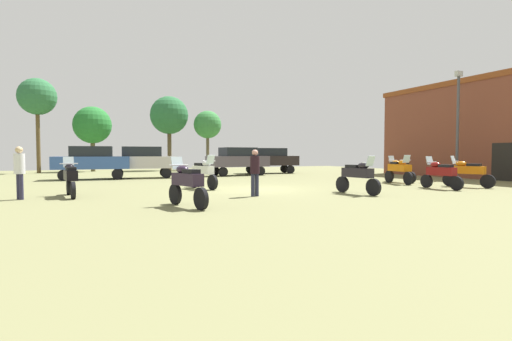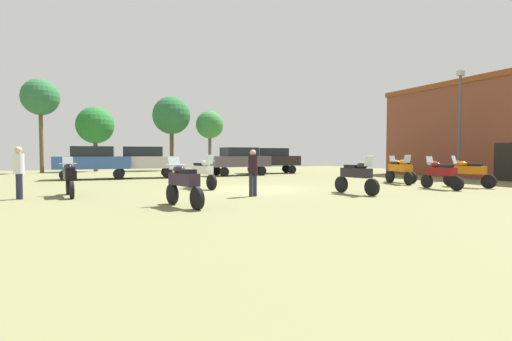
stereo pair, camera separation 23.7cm
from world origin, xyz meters
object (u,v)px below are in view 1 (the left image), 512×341
object	(u,v)px
person_2	(255,169)
tree_3	(169,116)
lamp_post	(458,119)
motorcycle_5	(358,175)
motorcycle_8	(399,170)
car_2	(270,159)
tree_2	(208,125)
motorcycle_7	(70,177)
motorcycle_1	(187,182)
motorcycle_3	(441,173)
motorcycle_4	(467,172)
tree_4	(37,97)
car_3	(238,159)
person_1	(19,168)
motorcycle_2	(203,172)
brick_building	(498,129)
car_4	(142,160)
car_1	(92,160)
motorcycle_6	(400,169)
tree_1	(92,125)

from	to	relation	value
person_2	tree_3	distance (m)	24.10
lamp_post	motorcycle_5	bearing A→B (deg)	-159.16
motorcycle_8	car_2	size ratio (longest dim) A/B	0.49
tree_2	lamp_post	world-z (taller)	lamp_post
motorcycle_7	motorcycle_8	size ratio (longest dim) A/B	1.00
motorcycle_1	tree_2	size ratio (longest dim) A/B	0.37
tree_2	motorcycle_3	bearing A→B (deg)	-82.04
motorcycle_4	tree_3	xyz separation A→B (m)	(-8.69, 24.26, 4.43)
motorcycle_3	person_2	bearing A→B (deg)	175.32
tree_4	lamp_post	bearing A→B (deg)	-39.49
car_3	person_1	bearing A→B (deg)	126.79
car_2	car_3	distance (m)	3.88
motorcycle_2	tree_2	bearing A→B (deg)	-124.39
person_2	tree_4	bearing A→B (deg)	-75.66
brick_building	car_4	distance (m)	23.30
car_1	tree_4	distance (m)	11.79
motorcycle_3	motorcycle_5	xyz separation A→B (m)	(-4.70, -0.18, 0.02)
brick_building	motorcycle_7	size ratio (longest dim) A/B	6.55
car_4	motorcycle_2	bearing A→B (deg)	-164.18
car_3	lamp_post	size ratio (longest dim) A/B	0.69
brick_building	motorcycle_5	distance (m)	16.13
car_4	motorcycle_6	bearing A→B (deg)	-120.93
brick_building	motorcycle_5	bearing A→B (deg)	-163.29
tree_1	motorcycle_2	bearing A→B (deg)	-78.89
brick_building	person_1	distance (m)	26.94
motorcycle_4	person_2	world-z (taller)	person_2
car_1	tree_2	world-z (taller)	tree_2
motorcycle_5	tree_3	size ratio (longest dim) A/B	0.32
lamp_post	person_1	bearing A→B (deg)	-177.96
motorcycle_3	car_2	bearing A→B (deg)	92.82
motorcycle_4	car_3	world-z (taller)	car_3
motorcycle_4	tree_3	world-z (taller)	tree_3
tree_4	car_3	bearing A→B (deg)	-36.39
car_1	tree_2	bearing A→B (deg)	-40.22
car_2	car_4	world-z (taller)	same
motorcycle_7	car_2	size ratio (longest dim) A/B	0.49
motorcycle_2	person_2	size ratio (longest dim) A/B	1.22
motorcycle_3	tree_4	xyz separation A→B (m)	(-17.50, 23.35, 5.35)
motorcycle_6	tree_2	distance (m)	20.63
motorcycle_3	car_1	xyz separation A→B (m)	(-13.79, 13.28, 0.46)
motorcycle_2	motorcycle_3	distance (m)	10.44
car_3	motorcycle_2	bearing A→B (deg)	145.93
car_1	motorcycle_8	bearing A→B (deg)	-120.35
motorcycle_8	car_2	distance (m)	12.40
motorcycle_6	car_3	xyz separation A→B (m)	(-5.58, 9.75, 0.46)
motorcycle_4	lamp_post	xyz separation A→B (m)	(4.17, 3.79, 2.89)
person_1	tree_4	bearing A→B (deg)	-27.24
car_3	car_1	bearing A→B (deg)	87.54
person_2	motorcycle_7	bearing A→B (deg)	-30.50
motorcycle_2	tree_4	world-z (taller)	tree_4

